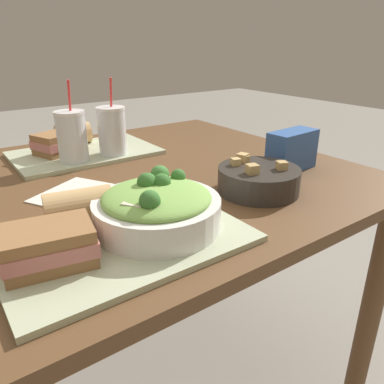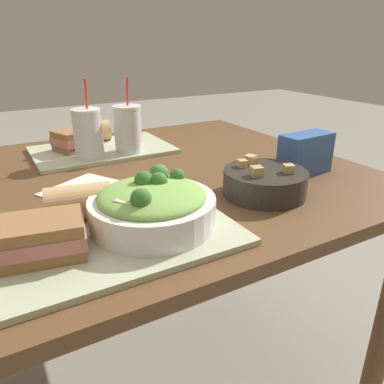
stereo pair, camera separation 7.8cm
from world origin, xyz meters
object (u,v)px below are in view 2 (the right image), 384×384
Objects in this scene: salad_bowl at (152,205)px; napkin_folded at (81,188)px; drink_cup_dark at (88,135)px; chip_bag at (305,154)px; soup_bowl at (265,181)px; drink_cup_red at (128,130)px; baguette_near at (80,202)px; sandwich_far at (77,140)px; baguette_far at (94,131)px; sandwich_near at (41,238)px.

salad_bowl reaches higher than napkin_folded.
salad_bowl is 0.30m from napkin_folded.
drink_cup_dark is 0.62m from chip_bag.
drink_cup_red is (-0.16, 0.46, 0.05)m from soup_bowl.
baguette_near is at bearing 171.46° from soup_bowl.
salad_bowl reaches higher than sandwich_far.
drink_cup_dark is 1.00× the size of drink_cup_red.
soup_bowl is at bearing 6.42° from salad_bowl.
napkin_folded is at bearing -134.67° from drink_cup_red.
soup_bowl is 1.69× the size of baguette_far.
napkin_folded is (-0.08, -0.21, -0.08)m from drink_cup_dark.
chip_bag is at bearing -39.38° from drink_cup_dark.
drink_cup_dark is at bearing 180.00° from drink_cup_red.
salad_bowl reaches higher than soup_bowl.
napkin_folded is (-0.07, -0.31, -0.04)m from sandwich_far.
soup_bowl is 0.68m from baguette_far.
sandwich_near is at bearing -114.39° from napkin_folded.
salad_bowl is at bearing -111.42° from sandwich_far.
baguette_near and baguette_far have the same top height.
soup_bowl reaches higher than napkin_folded.
sandwich_far is (0.12, 0.50, -0.00)m from baguette_near.
baguette_far is at bearing 78.33° from sandwich_near.
chip_bag is at bearing -66.41° from sandwich_far.
chip_bag is (0.61, 0.00, 0.01)m from baguette_near.
baguette_far is 0.71m from chip_bag.
baguette_near is 0.63× the size of napkin_folded.
drink_cup_red reaches higher than salad_bowl.
salad_bowl is 1.12× the size of napkin_folded.
baguette_near is at bearing 139.39° from salad_bowl.
baguette_far is (0.08, 0.08, 0.00)m from sandwich_far.
drink_cup_red reaches higher than sandwich_far.
chip_bag is (0.36, -0.39, -0.02)m from drink_cup_red.
baguette_far is at bearing 108.65° from soup_bowl.
chip_bag reaches higher than sandwich_near.
baguette_far is at bearing -7.60° from baguette_near.
napkin_folded is (-0.21, -0.21, -0.08)m from drink_cup_red.
napkin_folded is at bearing -123.96° from sandwich_far.
soup_bowl is 0.49m from drink_cup_red.
drink_cup_red reaches higher than sandwich_near.
baguette_near is at bearing -107.83° from drink_cup_dark.
salad_bowl is 0.51m from chip_bag.
salad_bowl is 0.49m from drink_cup_dark.
sandwich_far reaches higher than napkin_folded.
baguette_near is 0.84× the size of sandwich_far.
drink_cup_dark reaches higher than sandwich_far.
drink_cup_dark is at bearing 121.69° from soup_bowl.
chip_bag is at bearing 18.91° from soup_bowl.
sandwich_near is 0.33m from napkin_folded.
baguette_near is 0.20m from napkin_folded.
sandwich_near is 0.14m from baguette_near.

